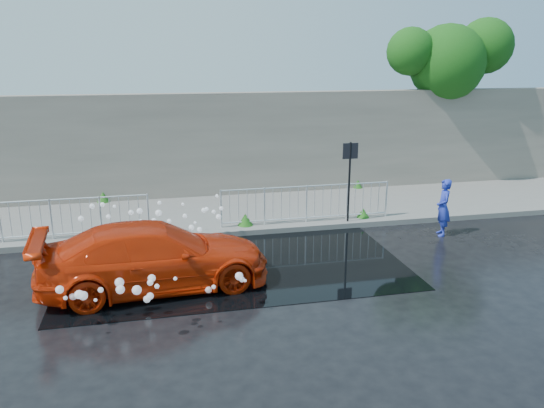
# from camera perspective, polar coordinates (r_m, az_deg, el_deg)

# --- Properties ---
(ground) EXTENTS (90.00, 90.00, 0.00)m
(ground) POSITION_cam_1_polar(r_m,az_deg,el_deg) (12.03, -5.80, -8.24)
(ground) COLOR black
(ground) RESTS_ON ground
(pavement) EXTENTS (30.00, 4.00, 0.15)m
(pavement) POSITION_cam_1_polar(r_m,az_deg,el_deg) (16.69, -7.87, -1.13)
(pavement) COLOR slate
(pavement) RESTS_ON ground
(curb) EXTENTS (30.00, 0.25, 0.16)m
(curb) POSITION_cam_1_polar(r_m,az_deg,el_deg) (14.79, -7.20, -3.31)
(curb) COLOR slate
(curb) RESTS_ON ground
(retaining_wall) EXTENTS (30.00, 0.60, 3.50)m
(retaining_wall) POSITION_cam_1_polar(r_m,az_deg,el_deg) (18.42, -8.67, 6.26)
(retaining_wall) COLOR #6D655B
(retaining_wall) RESTS_ON pavement
(puddle) EXTENTS (8.00, 5.00, 0.01)m
(puddle) POSITION_cam_1_polar(r_m,az_deg,el_deg) (13.00, -4.13, -6.29)
(puddle) COLOR black
(puddle) RESTS_ON ground
(sign_post) EXTENTS (0.45, 0.06, 2.50)m
(sign_post) POSITION_cam_1_polar(r_m,az_deg,el_deg) (15.36, 8.35, 3.74)
(sign_post) COLOR black
(sign_post) RESTS_ON ground
(tree) EXTENTS (4.89, 2.80, 6.23)m
(tree) POSITION_cam_1_polar(r_m,az_deg,el_deg) (21.32, 18.72, 14.64)
(tree) COLOR #332114
(tree) RESTS_ON ground
(railing_left) EXTENTS (5.05, 0.05, 1.10)m
(railing_left) POSITION_cam_1_polar(r_m,az_deg,el_deg) (15.14, -22.67, -1.38)
(railing_left) COLOR silver
(railing_left) RESTS_ON pavement
(railing_right) EXTENTS (5.05, 0.05, 1.10)m
(railing_right) POSITION_cam_1_polar(r_m,az_deg,el_deg) (15.46, 3.72, 0.17)
(railing_right) COLOR silver
(railing_right) RESTS_ON pavement
(weeds) EXTENTS (12.17, 3.93, 0.35)m
(weeds) POSITION_cam_1_polar(r_m,az_deg,el_deg) (16.13, -9.11, -0.89)
(weeds) COLOR #1F5115
(weeds) RESTS_ON pavement
(water_spray) EXTENTS (3.68, 5.86, 1.00)m
(water_spray) POSITION_cam_1_polar(r_m,az_deg,el_deg) (12.40, -12.72, -4.48)
(water_spray) COLOR white
(water_spray) RESTS_ON ground
(red_car) EXTENTS (5.05, 2.42, 1.42)m
(red_car) POSITION_cam_1_polar(r_m,az_deg,el_deg) (11.69, -12.50, -5.52)
(red_car) COLOR red
(red_car) RESTS_ON ground
(person) EXTENTS (0.53, 0.67, 1.60)m
(person) POSITION_cam_1_polar(r_m,az_deg,el_deg) (15.43, 17.95, -0.36)
(person) COLOR #2433B4
(person) RESTS_ON ground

